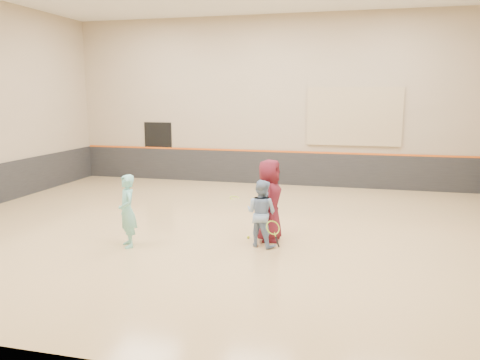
% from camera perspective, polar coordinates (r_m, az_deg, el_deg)
% --- Properties ---
extents(room, '(15.04, 12.04, 6.22)m').
position_cam_1_polar(room, '(11.35, -1.19, -1.99)').
color(room, tan).
rests_on(room, ground).
extents(wainscot_back, '(14.90, 0.04, 1.20)m').
position_cam_1_polar(wainscot_back, '(17.13, 4.05, 1.47)').
color(wainscot_back, '#232326').
rests_on(wainscot_back, floor).
extents(accent_stripe, '(14.90, 0.03, 0.06)m').
position_cam_1_polar(accent_stripe, '(17.04, 4.07, 3.52)').
color(accent_stripe, '#D85914').
rests_on(accent_stripe, wall_back).
extents(acoustic_panel, '(3.20, 0.08, 2.00)m').
position_cam_1_polar(acoustic_panel, '(16.67, 13.72, 7.52)').
color(acoustic_panel, tan).
rests_on(acoustic_panel, wall_back).
extents(doorway, '(1.10, 0.05, 2.20)m').
position_cam_1_polar(doorway, '(18.38, -9.91, 3.52)').
color(doorway, black).
rests_on(doorway, floor).
extents(girl, '(0.66, 0.68, 1.58)m').
position_cam_1_polar(girl, '(10.32, -13.57, -3.70)').
color(girl, '#7AD3CA').
rests_on(girl, floor).
extents(instructor, '(0.85, 0.76, 1.46)m').
position_cam_1_polar(instructor, '(10.09, 2.61, -4.06)').
color(instructor, '#7F9CC5').
rests_on(instructor, floor).
extents(young_man, '(0.62, 0.92, 1.84)m').
position_cam_1_polar(young_man, '(10.46, 3.57, -2.48)').
color(young_man, maroon).
rests_on(young_man, floor).
extents(held_racket, '(0.42, 0.42, 0.60)m').
position_cam_1_polar(held_racket, '(9.69, 4.04, -5.81)').
color(held_racket, '#9DC02A').
rests_on(held_racket, instructor).
extents(spare_racket, '(0.69, 0.69, 0.18)m').
position_cam_1_polar(spare_racket, '(14.82, -0.68, -1.92)').
color(spare_racket, '#ADD92F').
rests_on(spare_racket, floor).
extents(ball_under_racket, '(0.07, 0.07, 0.07)m').
position_cam_1_polar(ball_under_racket, '(10.76, 1.02, -6.99)').
color(ball_under_racket, '#D5E735').
rests_on(ball_under_racket, floor).
extents(ball_in_hand, '(0.07, 0.07, 0.07)m').
position_cam_1_polar(ball_in_hand, '(10.32, 4.47, -1.05)').
color(ball_in_hand, '#F0F037').
rests_on(ball_in_hand, young_man).
extents(ball_beside_spare, '(0.07, 0.07, 0.07)m').
position_cam_1_polar(ball_beside_spare, '(13.55, 3.92, -3.36)').
color(ball_beside_spare, '#ECF138').
rests_on(ball_beside_spare, floor).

